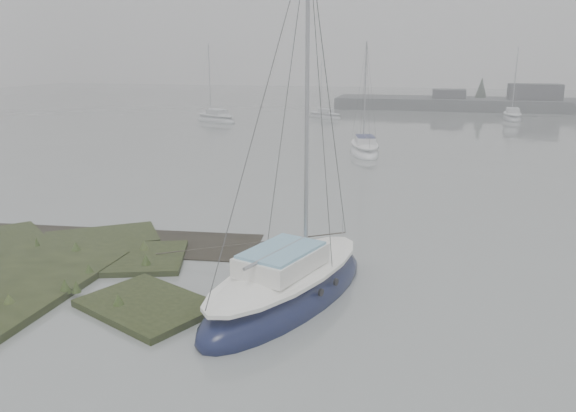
# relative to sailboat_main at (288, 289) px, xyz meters

# --- Properties ---
(ground) EXTENTS (160.00, 160.00, 0.00)m
(ground) POSITION_rel_sailboat_main_xyz_m (-4.10, 29.02, -0.32)
(ground) COLOR slate
(ground) RESTS_ON ground
(sailboat_main) EXTENTS (4.71, 7.81, 10.47)m
(sailboat_main) POSITION_rel_sailboat_main_xyz_m (0.00, 0.00, 0.00)
(sailboat_main) COLOR #111635
(sailboat_main) RESTS_ON ground
(sailboat_white) EXTENTS (3.19, 6.10, 8.22)m
(sailboat_white) POSITION_rel_sailboat_main_xyz_m (-0.65, 24.95, -0.07)
(sailboat_white) COLOR white
(sailboat_white) RESTS_ON ground
(sailboat_far_a) EXTENTS (6.07, 4.79, 8.38)m
(sailboat_far_a) POSITION_rel_sailboat_main_xyz_m (-17.79, 40.56, -0.06)
(sailboat_far_a) COLOR #B6BCC1
(sailboat_far_a) RESTS_ON ground
(sailboat_far_b) EXTENTS (2.11, 5.79, 8.08)m
(sailboat_far_b) POSITION_rel_sailboat_main_xyz_m (12.28, 50.09, -0.07)
(sailboat_far_b) COLOR #A8AEB2
(sailboat_far_b) RESTS_ON ground
(sailboat_far_c) EXTENTS (4.70, 3.78, 6.52)m
(sailboat_far_c) POSITION_rel_sailboat_main_xyz_m (-7.42, 46.57, -0.12)
(sailboat_far_c) COLOR #A4A8AE
(sailboat_far_c) RESTS_ON ground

